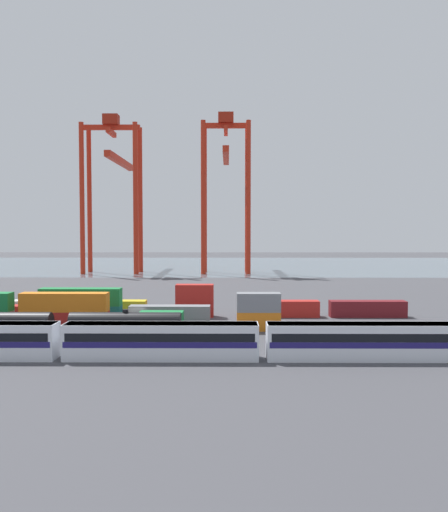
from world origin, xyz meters
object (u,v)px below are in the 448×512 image
at_px(gantry_crane_central, 226,177).
at_px(shipping_container_5, 162,321).
at_px(shipping_container_3, 65,321).
at_px(passenger_train, 161,339).
at_px(gantry_crane_west, 114,178).
at_px(shipping_container_19, 368,309).

bearing_deg(gantry_crane_central, shipping_container_5, -94.83).
bearing_deg(shipping_container_3, shipping_container_5, 0.00).
xyz_separation_m(passenger_train, gantry_crane_west, (-30.03, 118.78, 28.63)).
xyz_separation_m(passenger_train, shipping_container_19, (29.56, 28.44, -0.84)).
bearing_deg(gantry_crane_central, shipping_container_19, -75.50).
distance_m(passenger_train, shipping_container_5, 17.08).
height_order(shipping_container_3, gantry_crane_central, gantry_crane_central).
distance_m(shipping_container_3, gantry_crane_central, 107.44).
bearing_deg(passenger_train, shipping_container_3, 132.69).
bearing_deg(shipping_container_5, passenger_train, -82.97).
bearing_deg(shipping_container_5, shipping_container_3, 180.00).
distance_m(passenger_train, shipping_container_3, 23.05).
bearing_deg(shipping_container_19, gantry_crane_central, 104.50).
relative_size(shipping_container_19, gantry_crane_west, 0.24).
xyz_separation_m(shipping_container_3, gantry_crane_west, (-14.41, 101.85, 29.47)).
height_order(shipping_container_5, shipping_container_19, same).
relative_size(shipping_container_5, gantry_crane_central, 0.12).
xyz_separation_m(passenger_train, shipping_container_5, (-2.09, 16.93, -0.84)).
xyz_separation_m(shipping_container_3, gantry_crane_central, (22.05, 100.90, 29.59)).
relative_size(shipping_container_3, gantry_crane_west, 0.24).
xyz_separation_m(gantry_crane_west, gantry_crane_central, (36.46, -0.95, 0.12)).
height_order(passenger_train, shipping_container_5, passenger_train).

